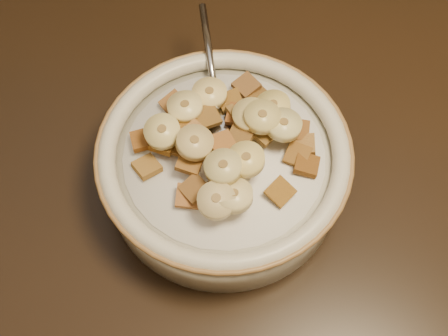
# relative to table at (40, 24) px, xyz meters

# --- Properties ---
(floor) EXTENTS (4.00, 4.50, 0.10)m
(floor) POSITION_rel_table_xyz_m (0.00, 0.00, -0.78)
(floor) COLOR #422816
(floor) RESTS_ON ground
(table) EXTENTS (1.42, 0.93, 0.04)m
(table) POSITION_rel_table_xyz_m (0.00, 0.00, 0.00)
(table) COLOR black
(table) RESTS_ON floor
(cereal_bowl) EXTENTS (0.21, 0.21, 0.05)m
(cereal_bowl) POSITION_rel_table_xyz_m (0.25, -0.17, 0.05)
(cereal_bowl) COLOR silver
(cereal_bowl) RESTS_ON table
(milk) EXTENTS (0.18, 0.18, 0.00)m
(milk) POSITION_rel_table_xyz_m (0.25, -0.17, 0.07)
(milk) COLOR white
(milk) RESTS_ON cereal_bowl
(spoon) EXTENTS (0.05, 0.06, 0.01)m
(spoon) POSITION_rel_table_xyz_m (0.24, -0.14, 0.08)
(spoon) COLOR #9A9A9C
(spoon) RESTS_ON cereal_bowl
(cereal_square_0) EXTENTS (0.03, 0.03, 0.01)m
(cereal_square_0) POSITION_rel_table_xyz_m (0.25, -0.17, 0.10)
(cereal_square_0) COLOR brown
(cereal_square_0) RESTS_ON milk
(cereal_square_1) EXTENTS (0.02, 0.02, 0.01)m
(cereal_square_1) POSITION_rel_table_xyz_m (0.32, -0.17, 0.08)
(cereal_square_1) COLOR brown
(cereal_square_1) RESTS_ON milk
(cereal_square_2) EXTENTS (0.03, 0.03, 0.01)m
(cereal_square_2) POSITION_rel_table_xyz_m (0.28, -0.15, 0.09)
(cereal_square_2) COLOR brown
(cereal_square_2) RESTS_ON milk
(cereal_square_3) EXTENTS (0.03, 0.03, 0.01)m
(cereal_square_3) POSITION_rel_table_xyz_m (0.19, -0.16, 0.08)
(cereal_square_3) COLOR brown
(cereal_square_3) RESTS_ON milk
(cereal_square_4) EXTENTS (0.03, 0.03, 0.01)m
(cereal_square_4) POSITION_rel_table_xyz_m (0.26, -0.13, 0.09)
(cereal_square_4) COLOR brown
(cereal_square_4) RESTS_ON milk
(cereal_square_5) EXTENTS (0.03, 0.03, 0.01)m
(cereal_square_5) POSITION_rel_table_xyz_m (0.25, -0.21, 0.08)
(cereal_square_5) COLOR brown
(cereal_square_5) RESTS_ON milk
(cereal_square_6) EXTENTS (0.02, 0.02, 0.01)m
(cereal_square_6) POSITION_rel_table_xyz_m (0.26, -0.16, 0.09)
(cereal_square_6) COLOR brown
(cereal_square_6) RESTS_ON milk
(cereal_square_7) EXTENTS (0.03, 0.03, 0.01)m
(cereal_square_7) POSITION_rel_table_xyz_m (0.26, -0.10, 0.08)
(cereal_square_7) COLOR brown
(cereal_square_7) RESTS_ON milk
(cereal_square_8) EXTENTS (0.02, 0.02, 0.01)m
(cereal_square_8) POSITION_rel_table_xyz_m (0.31, -0.16, 0.08)
(cereal_square_8) COLOR brown
(cereal_square_8) RESTS_ON milk
(cereal_square_9) EXTENTS (0.03, 0.03, 0.01)m
(cereal_square_9) POSITION_rel_table_xyz_m (0.20, -0.15, 0.08)
(cereal_square_9) COLOR brown
(cereal_square_9) RESTS_ON milk
(cereal_square_10) EXTENTS (0.02, 0.02, 0.01)m
(cereal_square_10) POSITION_rel_table_xyz_m (0.21, -0.13, 0.08)
(cereal_square_10) COLOR brown
(cereal_square_10) RESTS_ON milk
(cereal_square_11) EXTENTS (0.03, 0.03, 0.01)m
(cereal_square_11) POSITION_rel_table_xyz_m (0.23, -0.14, 0.09)
(cereal_square_11) COLOR brown
(cereal_square_11) RESTS_ON milk
(cereal_square_12) EXTENTS (0.02, 0.03, 0.01)m
(cereal_square_12) POSITION_rel_table_xyz_m (0.22, -0.16, 0.09)
(cereal_square_12) COLOR #633411
(cereal_square_12) RESTS_ON milk
(cereal_square_13) EXTENTS (0.03, 0.03, 0.01)m
(cereal_square_13) POSITION_rel_table_xyz_m (0.19, -0.19, 0.08)
(cereal_square_13) COLOR brown
(cereal_square_13) RESTS_ON milk
(cereal_square_14) EXTENTS (0.02, 0.02, 0.01)m
(cereal_square_14) POSITION_rel_table_xyz_m (0.31, -0.13, 0.08)
(cereal_square_14) COLOR brown
(cereal_square_14) RESTS_ON milk
(cereal_square_15) EXTENTS (0.03, 0.03, 0.01)m
(cereal_square_15) POSITION_rel_table_xyz_m (0.27, -0.10, 0.08)
(cereal_square_15) COLOR brown
(cereal_square_15) RESTS_ON milk
(cereal_square_16) EXTENTS (0.02, 0.02, 0.01)m
(cereal_square_16) POSITION_rel_table_xyz_m (0.26, -0.13, 0.09)
(cereal_square_16) COLOR #945222
(cereal_square_16) RESTS_ON milk
(cereal_square_17) EXTENTS (0.03, 0.03, 0.01)m
(cereal_square_17) POSITION_rel_table_xyz_m (0.30, -0.13, 0.08)
(cereal_square_17) COLOR brown
(cereal_square_17) RESTS_ON milk
(cereal_square_18) EXTENTS (0.02, 0.02, 0.01)m
(cereal_square_18) POSITION_rel_table_xyz_m (0.23, -0.22, 0.08)
(cereal_square_18) COLOR #9B5B2A
(cereal_square_18) RESTS_ON milk
(cereal_square_19) EXTENTS (0.03, 0.03, 0.01)m
(cereal_square_19) POSITION_rel_table_xyz_m (0.18, -0.17, 0.08)
(cereal_square_19) COLOR brown
(cereal_square_19) RESTS_ON milk
(cereal_square_20) EXTENTS (0.03, 0.03, 0.01)m
(cereal_square_20) POSITION_rel_table_xyz_m (0.21, -0.14, 0.08)
(cereal_square_20) COLOR brown
(cereal_square_20) RESTS_ON milk
(cereal_square_21) EXTENTS (0.03, 0.03, 0.01)m
(cereal_square_21) POSITION_rel_table_xyz_m (0.30, -0.20, 0.08)
(cereal_square_21) COLOR #9A6520
(cereal_square_21) RESTS_ON milk
(cereal_square_22) EXTENTS (0.02, 0.02, 0.01)m
(cereal_square_22) POSITION_rel_table_xyz_m (0.20, -0.17, 0.08)
(cereal_square_22) COLOR #885715
(cereal_square_22) RESTS_ON milk
(cereal_square_23) EXTENTS (0.03, 0.03, 0.01)m
(cereal_square_23) POSITION_rel_table_xyz_m (0.24, -0.21, 0.09)
(cereal_square_23) COLOR brown
(cereal_square_23) RESTS_ON milk
(cereal_square_24) EXTENTS (0.02, 0.02, 0.01)m
(cereal_square_24) POSITION_rel_table_xyz_m (0.23, -0.19, 0.09)
(cereal_square_24) COLOR brown
(cereal_square_24) RESTS_ON milk
(cereal_square_25) EXTENTS (0.02, 0.02, 0.01)m
(cereal_square_25) POSITION_rel_table_xyz_m (0.21, -0.17, 0.08)
(cereal_square_25) COLOR brown
(cereal_square_25) RESTS_ON milk
(cereal_square_26) EXTENTS (0.03, 0.03, 0.01)m
(cereal_square_26) POSITION_rel_table_xyz_m (0.22, -0.16, 0.09)
(cereal_square_26) COLOR #9B6432
(cereal_square_26) RESTS_ON milk
(cereal_square_27) EXTENTS (0.03, 0.03, 0.01)m
(cereal_square_27) POSITION_rel_table_xyz_m (0.20, -0.13, 0.08)
(cereal_square_27) COLOR brown
(cereal_square_27) RESTS_ON milk
(cereal_square_28) EXTENTS (0.03, 0.03, 0.01)m
(cereal_square_28) POSITION_rel_table_xyz_m (0.25, -0.12, 0.08)
(cereal_square_28) COLOR brown
(cereal_square_28) RESTS_ON milk
(cereal_square_29) EXTENTS (0.02, 0.02, 0.01)m
(cereal_square_29) POSITION_rel_table_xyz_m (0.32, -0.15, 0.08)
(cereal_square_29) COLOR olive
(cereal_square_29) RESTS_ON milk
(banana_slice_0) EXTENTS (0.04, 0.04, 0.01)m
(banana_slice_0) POSITION_rel_table_xyz_m (0.23, -0.12, 0.09)
(banana_slice_0) COLOR #FDDE89
(banana_slice_0) RESTS_ON milk
(banana_slice_1) EXTENTS (0.04, 0.04, 0.02)m
(banana_slice_1) POSITION_rel_table_xyz_m (0.23, -0.18, 0.10)
(banana_slice_1) COLOR tan
(banana_slice_1) RESTS_ON milk
(banana_slice_2) EXTENTS (0.04, 0.04, 0.02)m
(banana_slice_2) POSITION_rel_table_xyz_m (0.20, -0.17, 0.10)
(banana_slice_2) COLOR #D8BD80
(banana_slice_2) RESTS_ON milk
(banana_slice_3) EXTENTS (0.04, 0.04, 0.01)m
(banana_slice_3) POSITION_rel_table_xyz_m (0.27, -0.18, 0.10)
(banana_slice_3) COLOR #ECC678
(banana_slice_3) RESTS_ON milk
(banana_slice_4) EXTENTS (0.04, 0.04, 0.01)m
(banana_slice_4) POSITION_rel_table_xyz_m (0.26, -0.20, 0.10)
(banana_slice_4) COLOR #D4BD83
(banana_slice_4) RESTS_ON milk
(banana_slice_5) EXTENTS (0.04, 0.04, 0.01)m
(banana_slice_5) POSITION_rel_table_xyz_m (0.26, -0.22, 0.10)
(banana_slice_5) COLOR beige
(banana_slice_5) RESTS_ON milk
(banana_slice_6) EXTENTS (0.04, 0.04, 0.01)m
(banana_slice_6) POSITION_rel_table_xyz_m (0.27, -0.14, 0.10)
(banana_slice_6) COLOR #E9D585
(banana_slice_6) RESTS_ON milk
(banana_slice_7) EXTENTS (0.04, 0.04, 0.02)m
(banana_slice_7) POSITION_rel_table_xyz_m (0.27, -0.22, 0.09)
(banana_slice_7) COLOR #F7DD8B
(banana_slice_7) RESTS_ON milk
(banana_slice_8) EXTENTS (0.04, 0.04, 0.01)m
(banana_slice_8) POSITION_rel_table_xyz_m (0.30, -0.14, 0.10)
(banana_slice_8) COLOR #DFD683
(banana_slice_8) RESTS_ON milk
(banana_slice_9) EXTENTS (0.04, 0.04, 0.01)m
(banana_slice_9) POSITION_rel_table_xyz_m (0.28, -0.12, 0.09)
(banana_slice_9) COLOR #CEBC69
(banana_slice_9) RESTS_ON milk
(banana_slice_10) EXTENTS (0.04, 0.04, 0.01)m
(banana_slice_10) POSITION_rel_table_xyz_m (0.21, -0.14, 0.10)
(banana_slice_10) COLOR #F8E28E
(banana_slice_10) RESTS_ON milk
(banana_slice_11) EXTENTS (0.04, 0.04, 0.01)m
(banana_slice_11) POSITION_rel_table_xyz_m (0.28, -0.14, 0.10)
(banana_slice_11) COLOR #D0BB74
(banana_slice_11) RESTS_ON milk
(banana_slice_12) EXTENTS (0.04, 0.04, 0.01)m
(banana_slice_12) POSITION_rel_table_xyz_m (0.30, -0.14, 0.09)
(banana_slice_12) COLOR #CCBF7A
(banana_slice_12) RESTS_ON milk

